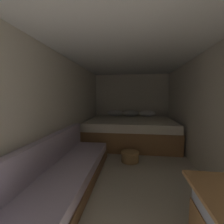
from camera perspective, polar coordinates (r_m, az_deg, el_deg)
ground_plane at (r=2.84m, az=6.29°, el=-21.83°), size 7.41×7.41×0.00m
wall_back at (r=5.25m, az=7.23°, el=2.64°), size 2.57×0.05×2.07m
wall_left at (r=2.85m, az=-19.63°, el=-0.14°), size 0.05×5.41×2.07m
wall_right at (r=2.80m, az=33.22°, el=-0.83°), size 0.05×5.41×2.07m
ceiling_slab at (r=2.64m, az=6.82°, el=23.03°), size 2.57×5.41×0.05m
bed at (r=4.39m, az=6.98°, el=-6.98°), size 2.35×1.82×0.88m
sofa_left at (r=2.30m, az=-19.56°, el=-22.85°), size 0.72×2.79×0.73m
wicker_basket at (r=3.22m, az=6.82°, el=-16.36°), size 0.35×0.35×0.21m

